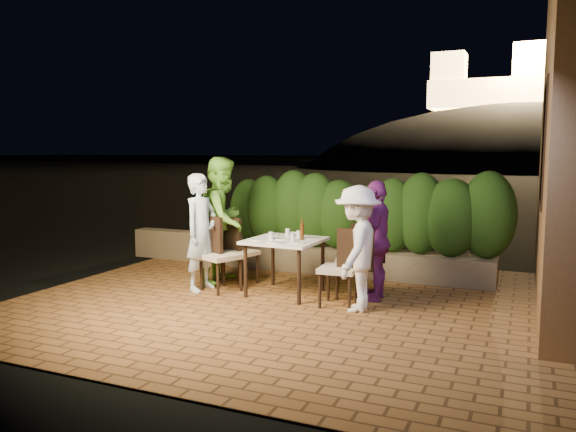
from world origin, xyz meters
The scene contains 31 objects.
ground centered at (0.00, 0.00, -0.02)m, with size 400.00×400.00×0.00m, color black.
terrace_floor centered at (0.00, 0.50, -0.07)m, with size 7.00×6.00×0.15m, color brown.
window_pane centered at (2.82, 1.50, 2.00)m, with size 0.08×1.00×1.40m, color black.
window_frame centered at (2.81, 1.50, 2.00)m, with size 0.06×1.15×1.55m, color black.
planter centered at (0.20, 2.30, 0.20)m, with size 4.20×0.55×0.40m, color brown.
hedge centered at (0.20, 2.30, 0.95)m, with size 4.00×0.70×1.10m, color #1A390F, non-canonical shape.
parapet centered at (-2.80, 2.30, 0.25)m, with size 2.20×0.30×0.50m, color brown.
hill centered at (2.00, 60.00, -4.00)m, with size 52.00×40.00×22.00m, color black.
fortress centered at (2.00, 60.00, 10.50)m, with size 26.00×8.00×8.00m, color #FFCC7A, non-canonical shape.
dining_table centered at (-0.31, 0.77, 0.38)m, with size 0.94×0.94×0.75m, color white, non-canonical shape.
plate_nw centered at (-0.64, 0.56, 0.76)m, with size 0.19×0.19×0.01m, color white.
plate_sw centered at (-0.61, 1.01, 0.76)m, with size 0.19×0.19×0.01m, color white.
plate_ne centered at (-0.03, 0.53, 0.76)m, with size 0.19×0.19×0.01m, color white.
plate_se centered at (-0.03, 0.96, 0.76)m, with size 0.21×0.21×0.01m, color white.
plate_centre centered at (-0.35, 0.74, 0.76)m, with size 0.24×0.24×0.01m, color white.
plate_front centered at (-0.30, 0.45, 0.76)m, with size 0.22×0.22×0.01m, color white.
glass_nw centered at (-0.45, 0.62, 0.80)m, with size 0.06×0.06×0.11m, color silver.
glass_sw centered at (-0.37, 0.99, 0.81)m, with size 0.06×0.06×0.11m, color silver.
glass_ne centered at (-0.16, 0.67, 0.80)m, with size 0.06×0.06×0.10m, color silver.
glass_se centered at (-0.18, 0.93, 0.80)m, with size 0.06×0.06×0.10m, color silver.
beer_bottle centered at (-0.09, 0.82, 0.89)m, with size 0.05×0.05×0.27m, color #52280D, non-canonical shape.
bowl centered at (-0.33, 1.08, 0.77)m, with size 0.18×0.18×0.04m, color white.
chair_left_front centered at (-1.20, 0.58, 0.51)m, with size 0.47×0.47×1.02m, color black, non-canonical shape.
chair_left_back centered at (-1.16, 1.06, 0.48)m, with size 0.44×0.44×0.95m, color black, non-canonical shape.
chair_right_front centered at (0.53, 0.49, 0.49)m, with size 0.45×0.45×0.98m, color black, non-canonical shape.
chair_right_back centered at (0.55, 0.98, 0.49)m, with size 0.45×0.45×0.98m, color black, non-canonical shape.
diner_blue centered at (-1.47, 0.53, 0.81)m, with size 0.59×0.39×1.62m, color #C6E5FF.
diner_green centered at (-1.44, 1.08, 0.92)m, with size 0.89×0.69×1.84m, color #78D041.
diner_white centered at (0.79, 0.41, 0.76)m, with size 0.98×0.56×1.52m, color white.
diner_purple centered at (0.88, 0.99, 0.78)m, with size 0.91×0.38×1.55m, color #7C2A7F.
parapet_lamp centered at (-2.61, 2.30, 0.57)m, with size 0.10×0.10×0.14m, color orange.
Camera 1 is at (2.65, -6.02, 1.93)m, focal length 35.00 mm.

